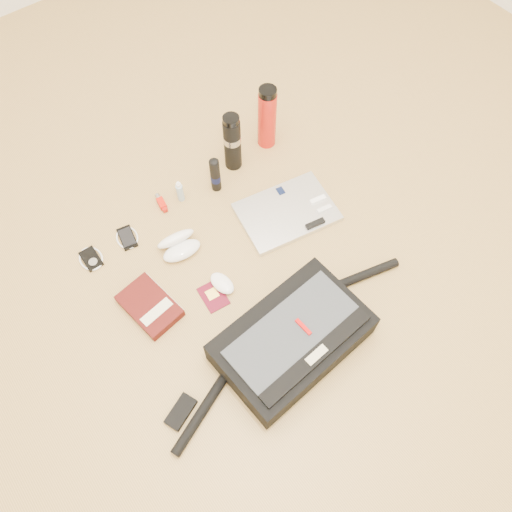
# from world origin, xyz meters

# --- Properties ---
(ground) EXTENTS (4.00, 4.00, 0.00)m
(ground) POSITION_xyz_m (0.00, 0.00, 0.00)
(ground) COLOR #B08949
(ground) RESTS_ON ground
(messenger_bag) EXTENTS (1.03, 0.34, 0.14)m
(messenger_bag) POSITION_xyz_m (-0.06, -0.28, 0.06)
(messenger_bag) COLOR black
(messenger_bag) RESTS_ON ground
(laptop) EXTENTS (0.41, 0.32, 0.04)m
(laptop) POSITION_xyz_m (0.28, 0.15, 0.01)
(laptop) COLOR silver
(laptop) RESTS_ON ground
(book) EXTENTS (0.17, 0.23, 0.04)m
(book) POSITION_xyz_m (-0.36, 0.13, 0.02)
(book) COLOR #400B09
(book) RESTS_ON ground
(passport) EXTENTS (0.09, 0.12, 0.01)m
(passport) POSITION_xyz_m (-0.16, 0.03, 0.00)
(passport) COLOR #540818
(passport) RESTS_ON ground
(mouse) EXTENTS (0.08, 0.11, 0.03)m
(mouse) POSITION_xyz_m (-0.11, 0.05, 0.02)
(mouse) COLOR white
(mouse) RESTS_ON ground
(sunglasses_case) EXTENTS (0.17, 0.14, 0.09)m
(sunglasses_case) POSITION_xyz_m (-0.14, 0.27, 0.03)
(sunglasses_case) COLOR white
(sunglasses_case) RESTS_ON ground
(ipod) EXTENTS (0.09, 0.10, 0.01)m
(ipod) POSITION_xyz_m (-0.43, 0.44, 0.01)
(ipod) COLOR black
(ipod) RESTS_ON ground
(phone) EXTENTS (0.10, 0.11, 0.01)m
(phone) POSITION_xyz_m (-0.28, 0.44, 0.01)
(phone) COLOR black
(phone) RESTS_ON ground
(inhaler) EXTENTS (0.03, 0.09, 0.02)m
(inhaler) POSITION_xyz_m (-0.09, 0.49, 0.01)
(inhaler) COLOR red
(inhaler) RESTS_ON ground
(spray_bottle) EXTENTS (0.04, 0.04, 0.11)m
(spray_bottle) POSITION_xyz_m (-0.01, 0.47, 0.05)
(spray_bottle) COLOR #98B5C7
(spray_bottle) RESTS_ON ground
(aerosol_can) EXTENTS (0.05, 0.05, 0.17)m
(aerosol_can) POSITION_xyz_m (0.14, 0.42, 0.09)
(aerosol_can) COLOR black
(aerosol_can) RESTS_ON ground
(thermos_black) EXTENTS (0.09, 0.09, 0.27)m
(thermos_black) POSITION_xyz_m (0.26, 0.48, 0.14)
(thermos_black) COLOR black
(thermos_black) RESTS_ON ground
(thermos_red) EXTENTS (0.09, 0.09, 0.29)m
(thermos_red) POSITION_xyz_m (0.45, 0.49, 0.14)
(thermos_red) COLOR red
(thermos_red) RESTS_ON ground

